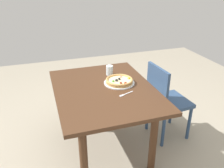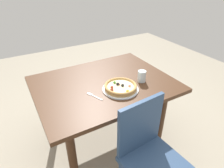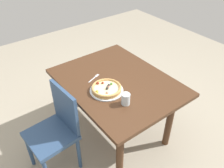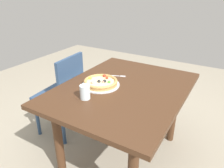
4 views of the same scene
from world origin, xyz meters
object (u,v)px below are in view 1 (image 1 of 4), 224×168
at_px(plate, 119,83).
at_px(fork, 125,94).
at_px(drinking_glass, 110,70).
at_px(chair_near, 165,99).
at_px(dining_table, 105,98).
at_px(pizza, 119,81).

xyz_separation_m(plate, fork, (-0.24, 0.03, -0.00)).
bearing_deg(drinking_glass, chair_near, -120.26).
bearing_deg(drinking_glass, dining_table, 154.16).
relative_size(chair_near, pizza, 3.14).
bearing_deg(fork, chair_near, 176.62).
distance_m(chair_near, plate, 0.57).
height_order(dining_table, plate, plate).
bearing_deg(dining_table, chair_near, -90.39).
bearing_deg(chair_near, pizza, -101.95).
height_order(dining_table, fork, fork).
bearing_deg(drinking_glass, pizza, -173.62).
bearing_deg(pizza, plate, 24.34).
bearing_deg(plate, chair_near, -97.96).
bearing_deg(fork, drinking_glass, -111.13).
distance_m(dining_table, plate, 0.22).
distance_m(dining_table, fork, 0.26).
bearing_deg(fork, pizza, -117.65).
xyz_separation_m(pizza, fork, (-0.24, 0.03, -0.03)).
distance_m(plate, drinking_glass, 0.25).
relative_size(dining_table, chair_near, 1.41).
bearing_deg(chair_near, dining_table, -94.47).
bearing_deg(fork, dining_table, -70.83).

